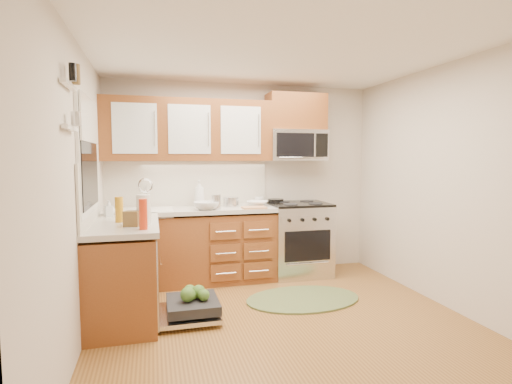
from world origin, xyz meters
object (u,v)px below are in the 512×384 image
object	(u,v)px
dishwasher	(189,309)
cup	(259,200)
range	(299,239)
skillet	(276,200)
upper_cabinets	(188,130)
paper_towel_roll	(144,210)
rug	(303,299)
cutting_board	(254,208)
sink	(146,220)
bowl_b	(206,206)
microwave	(296,145)
bowl_a	(257,203)
stock_pot	(231,202)

from	to	relation	value
dishwasher	cup	bearing A→B (deg)	51.86
range	skillet	size ratio (longest dim) A/B	4.50
upper_cabinets	cup	xyz separation A→B (m)	(0.93, 0.07, -0.90)
upper_cabinets	cup	bearing A→B (deg)	4.64
upper_cabinets	range	world-z (taller)	upper_cabinets
range	paper_towel_roll	bearing A→B (deg)	-150.26
rug	cutting_board	distance (m)	1.22
sink	bowl_b	size ratio (longest dim) A/B	2.04
skillet	sink	bearing A→B (deg)	-173.18
paper_towel_roll	microwave	bearing A→B (deg)	32.35
skillet	bowl_a	xyz separation A→B (m)	(-0.30, -0.18, -0.01)
upper_cabinets	sink	distance (m)	1.21
skillet	bowl_b	xyz separation A→B (m)	(-0.97, -0.37, 0.00)
range	rug	xyz separation A→B (m)	(-0.29, -0.92, -0.46)
rug	cutting_board	size ratio (longest dim) A/B	4.34
bowl_a	bowl_b	distance (m)	0.70
microwave	rug	world-z (taller)	microwave
rug	bowl_b	distance (m)	1.54
rug	bowl_a	bearing A→B (deg)	106.30
cutting_board	upper_cabinets	bearing A→B (deg)	154.56
upper_cabinets	rug	xyz separation A→B (m)	(1.11, -1.06, -1.86)
bowl_b	rug	bearing A→B (deg)	-38.00
upper_cabinets	range	size ratio (longest dim) A/B	2.16
range	dishwasher	xyz separation A→B (m)	(-1.54, -1.13, -0.38)
upper_cabinets	rug	distance (m)	2.42
stock_pot	bowl_b	size ratio (longest dim) A/B	0.65
cutting_board	bowl_a	world-z (taller)	bowl_a
dishwasher	rug	distance (m)	1.27
dishwasher	rug	size ratio (longest dim) A/B	0.56
bowl_b	cup	xyz separation A→B (m)	(0.75, 0.40, 0.00)
bowl_a	bowl_b	size ratio (longest dim) A/B	0.87
skillet	paper_towel_roll	size ratio (longest dim) A/B	0.76
microwave	sink	world-z (taller)	microwave
bowl_a	stock_pot	bearing A→B (deg)	172.69
microwave	paper_towel_roll	xyz separation A→B (m)	(-1.93, -1.22, -0.64)
dishwasher	stock_pot	distance (m)	1.61
dishwasher	skillet	distance (m)	2.04
sink	cutting_board	size ratio (longest dim) A/B	2.14
range	dishwasher	world-z (taller)	range
upper_cabinets	bowl_b	size ratio (longest dim) A/B	6.76
upper_cabinets	dishwasher	distance (m)	2.19
paper_towel_roll	bowl_b	xyz separation A→B (m)	(0.70, 0.92, -0.09)
cutting_board	rug	bearing A→B (deg)	-62.48
range	cup	distance (m)	0.73
range	cutting_board	size ratio (longest dim) A/B	3.28
sink	range	bearing A→B (deg)	0.30
stock_pot	bowl_b	bearing A→B (deg)	-145.69
microwave	cutting_board	size ratio (longest dim) A/B	2.62
stock_pot	cutting_board	xyz separation A→B (m)	(0.24, -0.26, -0.05)
rug	stock_pot	bearing A→B (deg)	121.95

